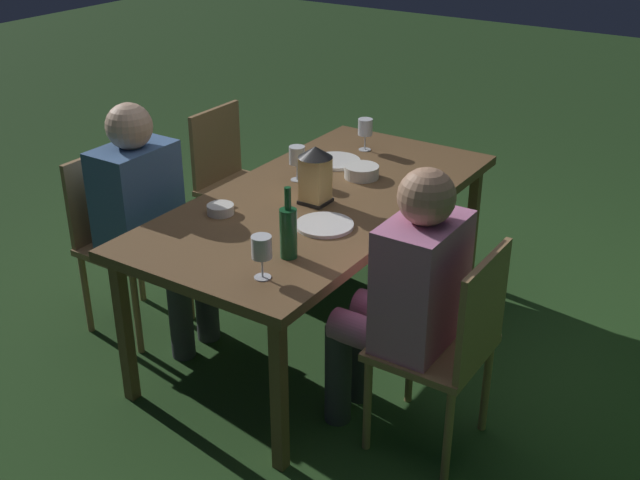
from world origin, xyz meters
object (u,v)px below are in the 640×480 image
(chair_side_left_a, at_px, (234,178))
(bowl_bread, at_px, (362,171))
(chair_side_left_b, at_px, (122,233))
(bowl_olives, at_px, (220,209))
(wine_glass_c, at_px, (365,129))
(wine_glass_b, at_px, (297,157))
(plate_b, at_px, (336,161))
(green_bottle_on_table, at_px, (288,231))
(wine_glass_a, at_px, (262,249))
(person_in_blue, at_px, (148,214))
(dining_table, at_px, (320,207))
(plate_a, at_px, (325,225))
(person_in_pink, at_px, (405,293))
(lantern_centerpiece, at_px, (315,172))
(chair_side_right_b, at_px, (450,342))

(chair_side_left_a, height_order, bowl_bread, chair_side_left_a)
(chair_side_left_b, bearing_deg, chair_side_left_a, 180.00)
(chair_side_left_a, relative_size, bowl_olives, 7.40)
(wine_glass_c, xyz_separation_m, bowl_olives, (1.05, -0.11, -0.10))
(wine_glass_b, height_order, plate_b, wine_glass_b)
(green_bottle_on_table, bearing_deg, plate_b, -157.75)
(green_bottle_on_table, height_order, wine_glass_a, green_bottle_on_table)
(person_in_blue, bearing_deg, dining_table, 122.86)
(person_in_blue, height_order, plate_a, person_in_blue)
(person_in_pink, xyz_separation_m, bowl_bread, (-0.74, -0.63, 0.12))
(wine_glass_b, distance_m, bowl_olives, 0.52)
(lantern_centerpiece, distance_m, bowl_bread, 0.39)
(chair_side_right_b, relative_size, wine_glass_b, 5.15)
(green_bottle_on_table, bearing_deg, chair_side_right_b, 101.59)
(person_in_pink, relative_size, wine_glass_a, 6.80)
(person_in_blue, xyz_separation_m, plate_b, (-0.85, 0.48, 0.09))
(bowl_olives, bearing_deg, bowl_bread, 157.19)
(green_bottle_on_table, relative_size, plate_a, 1.18)
(plate_b, bearing_deg, wine_glass_b, -4.95)
(lantern_centerpiece, relative_size, wine_glass_b, 1.57)
(chair_side_right_b, distance_m, plate_b, 1.36)
(wine_glass_b, xyz_separation_m, plate_b, (-0.30, 0.03, -0.11))
(person_in_blue, distance_m, plate_a, 0.87)
(lantern_centerpiece, xyz_separation_m, wine_glass_b, (-0.18, -0.22, -0.03))
(dining_table, bearing_deg, wine_glass_c, -167.16)
(bowl_olives, bearing_deg, chair_side_left_a, -143.81)
(chair_side_left_b, distance_m, person_in_blue, 0.25)
(chair_side_left_a, relative_size, plate_b, 3.49)
(chair_side_left_a, relative_size, wine_glass_b, 5.15)
(dining_table, distance_m, plate_b, 0.46)
(dining_table, bearing_deg, plate_b, -156.85)
(dining_table, height_order, wine_glass_b, wine_glass_b)
(wine_glass_c, bearing_deg, wine_glass_b, -5.74)
(bowl_bread, bearing_deg, wine_glass_a, 10.84)
(person_in_pink, distance_m, bowl_olives, 0.93)
(chair_side_left_a, relative_size, plate_a, 3.55)
(person_in_pink, xyz_separation_m, lantern_centerpiece, (-0.37, -0.65, 0.23))
(wine_glass_a, bearing_deg, bowl_olives, -125.99)
(chair_side_right_b, bearing_deg, chair_side_left_a, -116.51)
(chair_side_right_b, xyz_separation_m, bowl_bread, (-0.74, -0.82, 0.27))
(wine_glass_a, distance_m, bowl_olives, 0.62)
(dining_table, bearing_deg, wine_glass_a, 17.57)
(wine_glass_a, relative_size, wine_glass_c, 1.00)
(chair_side_left_a, height_order, lantern_centerpiece, lantern_centerpiece)
(person_in_blue, distance_m, bowl_bread, 1.02)
(chair_side_left_b, bearing_deg, wine_glass_b, 129.82)
(plate_a, distance_m, bowl_bread, 0.59)
(dining_table, relative_size, chair_side_left_a, 2.19)
(chair_side_left_b, bearing_deg, wine_glass_c, 147.01)
(wine_glass_a, bearing_deg, bowl_bread, -169.16)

